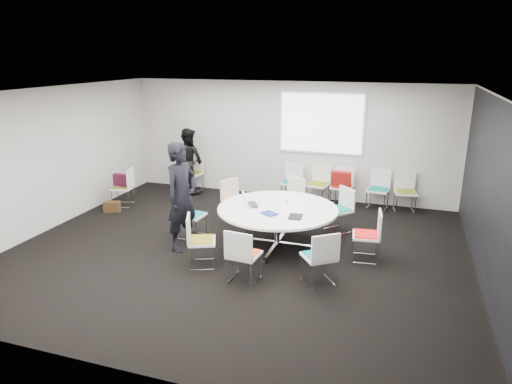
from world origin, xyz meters
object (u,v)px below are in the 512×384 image
(chair_ring_b, at_px, (338,218))
(chair_person_back, at_px, (193,180))
(chair_back_d, at_px, (378,197))
(chair_back_b, at_px, (318,192))
(conference_table, at_px, (277,218))
(chair_ring_f, at_px, (201,250))
(chair_ring_g, at_px, (244,265))
(chair_ring_d, at_px, (235,208))
(chair_ring_h, at_px, (319,267))
(chair_back_e, at_px, (405,199))
(chair_ring_c, at_px, (291,206))
(chair_back_c, at_px, (341,194))
(chair_ring_e, at_px, (191,224))
(chair_ring_a, at_px, (366,245))
(brown_bag, at_px, (112,207))
(person_main, at_px, (182,197))
(chair_spare_left, at_px, (124,194))
(maroon_bag, at_px, (122,180))
(cup, at_px, (286,202))
(person_back, at_px, (189,161))
(chair_back_a, at_px, (292,189))
(laptop, at_px, (256,204))

(chair_ring_b, height_order, chair_person_back, same)
(chair_back_d, bearing_deg, chair_back_b, 8.87)
(conference_table, bearing_deg, chair_ring_f, -128.49)
(chair_ring_f, xyz_separation_m, chair_back_b, (1.21, 3.96, 0.00))
(chair_ring_g, bearing_deg, chair_ring_d, 118.36)
(chair_back_b, bearing_deg, chair_ring_h, 112.23)
(chair_back_e, height_order, chair_person_back, same)
(chair_ring_c, bearing_deg, chair_back_c, -105.54)
(chair_ring_e, bearing_deg, chair_person_back, -150.01)
(chair_ring_a, bearing_deg, brown_bag, 75.76)
(chair_ring_b, xyz_separation_m, person_main, (-2.55, -1.70, 0.70))
(chair_back_e, distance_m, chair_person_back, 5.25)
(chair_back_b, xyz_separation_m, chair_back_d, (1.38, 0.00, 0.00))
(chair_ring_a, distance_m, chair_back_e, 2.92)
(chair_person_back, bearing_deg, chair_ring_e, 124.18)
(person_main, bearing_deg, chair_back_e, -33.55)
(conference_table, bearing_deg, chair_person_back, 138.05)
(chair_back_b, relative_size, chair_back_c, 1.00)
(conference_table, distance_m, chair_ring_b, 1.45)
(chair_back_e, bearing_deg, chair_spare_left, 5.50)
(chair_ring_d, bearing_deg, maroon_bag, -58.82)
(chair_spare_left, relative_size, chair_person_back, 1.00)
(chair_spare_left, xyz_separation_m, cup, (4.11, -0.83, 0.50))
(chair_person_back, bearing_deg, chair_back_c, -171.56)
(chair_ring_f, bearing_deg, chair_person_back, -174.77)
(chair_ring_c, relative_size, person_back, 0.53)
(conference_table, xyz_separation_m, cup, (0.09, 0.26, 0.24))
(chair_ring_a, height_order, chair_ring_c, same)
(chair_ring_b, bearing_deg, chair_back_d, -67.91)
(chair_ring_h, xyz_separation_m, brown_bag, (-5.03, 1.85, -0.16))
(chair_back_e, relative_size, person_back, 0.53)
(person_main, bearing_deg, chair_ring_c, -19.97)
(chair_ring_f, height_order, chair_back_d, same)
(chair_ring_f, relative_size, chair_back_a, 1.00)
(chair_back_a, bearing_deg, maroon_bag, 25.83)
(chair_ring_e, bearing_deg, chair_ring_f, 37.90)
(chair_ring_e, distance_m, brown_bag, 2.47)
(conference_table, height_order, chair_ring_e, chair_ring_e)
(chair_back_d, height_order, laptop, chair_back_d)
(chair_ring_g, height_order, chair_person_back, same)
(laptop, bearing_deg, chair_spare_left, 43.17)
(chair_ring_c, relative_size, chair_ring_d, 1.00)
(chair_ring_g, xyz_separation_m, chair_ring_h, (1.12, 0.29, 0.00))
(chair_back_a, relative_size, person_main, 0.45)
(chair_back_e, bearing_deg, chair_back_c, -8.37)
(chair_back_c, height_order, laptop, chair_back_c)
(chair_back_d, height_order, chair_spare_left, same)
(laptop, xyz_separation_m, maroon_bag, (-3.60, 1.07, -0.12))
(chair_back_a, distance_m, person_back, 2.70)
(chair_back_a, relative_size, chair_back_e, 1.00)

